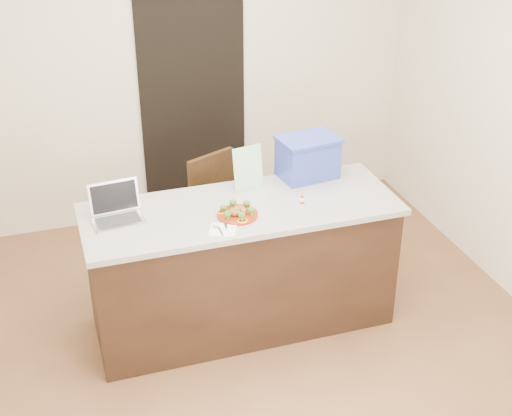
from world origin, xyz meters
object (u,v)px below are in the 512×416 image
object	(u,v)px
island	(242,266)
napkin	(223,230)
chair	(215,208)
plate	(237,214)
yogurt_bottle	(302,201)
laptop	(116,209)
blue_box	(308,157)

from	to	relation	value
island	napkin	size ratio (longest dim) A/B	12.85
island	chair	size ratio (longest dim) A/B	2.20
plate	yogurt_bottle	world-z (taller)	yogurt_bottle
yogurt_bottle	island	bearing A→B (deg)	165.19
plate	laptop	bearing A→B (deg)	163.75
plate	yogurt_bottle	distance (m)	0.44
island	blue_box	bearing A→B (deg)	26.85
laptop	chair	xyz separation A→B (m)	(0.80, 0.62, -0.45)
island	laptop	bearing A→B (deg)	172.66
island	blue_box	world-z (taller)	blue_box
laptop	island	bearing A→B (deg)	-13.11
island	plate	size ratio (longest dim) A/B	7.84
laptop	blue_box	bearing A→B (deg)	2.14
yogurt_bottle	chair	distance (m)	1.00
island	napkin	world-z (taller)	napkin
yogurt_bottle	blue_box	bearing A→B (deg)	64.00
island	chair	distance (m)	0.73
blue_box	laptop	bearing A→B (deg)	-179.72
plate	napkin	xyz separation A→B (m)	(-0.14, -0.15, -0.01)
napkin	yogurt_bottle	world-z (taller)	yogurt_bottle
plate	chair	bearing A→B (deg)	85.25
napkin	plate	bearing A→B (deg)	47.26
chair	island	bearing A→B (deg)	-115.34
napkin	yogurt_bottle	bearing A→B (deg)	15.25
laptop	blue_box	size ratio (longest dim) A/B	0.76
laptop	blue_box	xyz separation A→B (m)	(1.36, 0.19, 0.09)
blue_box	chair	distance (m)	0.89
yogurt_bottle	laptop	bearing A→B (deg)	170.18
plate	blue_box	distance (m)	0.76
napkin	yogurt_bottle	distance (m)	0.60
chair	yogurt_bottle	bearing A→B (deg)	-90.30
napkin	laptop	distance (m)	0.69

